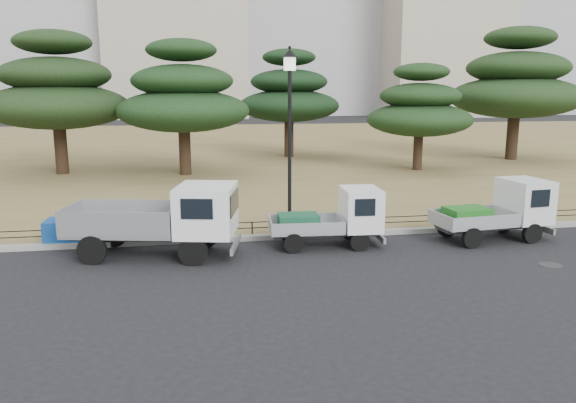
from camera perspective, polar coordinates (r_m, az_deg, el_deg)
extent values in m
plane|color=black|center=(15.01, 1.27, -6.36)|extent=(220.00, 220.00, 0.00)
cube|color=olive|center=(44.95, -6.06, 5.53)|extent=(120.00, 56.00, 0.15)
cube|color=gray|center=(17.45, -0.33, -3.55)|extent=(120.00, 0.25, 0.16)
cylinder|color=black|center=(14.97, -9.62, -5.01)|extent=(0.80, 0.31, 0.78)
cylinder|color=black|center=(16.57, -8.43, -3.37)|extent=(0.80, 0.31, 0.78)
cylinder|color=black|center=(15.74, -19.30, -4.69)|extent=(0.80, 0.31, 0.78)
cylinder|color=black|center=(17.27, -17.27, -3.17)|extent=(0.80, 0.31, 0.78)
cube|color=#2D2D30|center=(16.02, -13.62, -3.33)|extent=(4.45, 1.79, 0.14)
cube|color=gray|center=(16.14, -16.37, -1.72)|extent=(3.30, 2.28, 0.76)
cube|color=white|center=(15.50, -8.28, -0.81)|extent=(1.86, 2.12, 1.34)
cylinder|color=black|center=(16.23, 7.31, -4.03)|extent=(0.58, 0.18, 0.57)
cylinder|color=black|center=(17.41, 6.33, -2.96)|extent=(0.58, 0.18, 0.57)
cylinder|color=black|center=(15.89, 0.59, -4.27)|extent=(0.58, 0.18, 0.57)
cylinder|color=black|center=(17.09, 0.07, -3.15)|extent=(0.58, 0.18, 0.57)
cube|color=#2D2D30|center=(16.60, 3.70, -3.14)|extent=(3.11, 0.86, 0.13)
cube|color=#A3A5AA|center=(16.45, 1.79, -2.33)|extent=(2.18, 1.40, 0.38)
cube|color=white|center=(16.67, 7.40, -0.75)|extent=(1.14, 1.46, 1.23)
cube|color=#175134|center=(16.40, 1.06, -2.03)|extent=(1.21, 0.90, 0.42)
cylinder|color=black|center=(18.44, 23.55, -2.97)|extent=(0.63, 0.23, 0.62)
cylinder|color=black|center=(19.47, 21.04, -2.05)|extent=(0.63, 0.23, 0.62)
cylinder|color=black|center=(17.22, 18.21, -3.54)|extent=(0.63, 0.23, 0.62)
cylinder|color=black|center=(18.33, 15.86, -2.52)|extent=(0.63, 0.23, 0.62)
cube|color=#2D2D30|center=(18.33, 19.82, -2.31)|extent=(3.39, 1.12, 0.14)
cube|color=#A9ABB1|center=(17.93, 18.31, -1.59)|extent=(2.43, 1.64, 0.41)
cube|color=silver|center=(18.88, 22.87, 0.11)|extent=(1.31, 1.64, 1.31)
cube|color=#1E6A1E|center=(17.78, 17.72, -1.31)|extent=(1.35, 1.04, 0.45)
cylinder|color=black|center=(17.73, 0.16, -2.82)|extent=(0.42, 0.42, 0.15)
cylinder|color=black|center=(17.29, 0.17, 5.17)|extent=(0.12, 0.12, 4.80)
cylinder|color=white|center=(17.21, 0.17, 13.79)|extent=(0.38, 0.38, 0.38)
cone|color=black|center=(17.22, 0.17, 14.83)|extent=(0.50, 0.50, 0.24)
cylinder|color=black|center=(17.52, -0.41, -2.57)|extent=(38.00, 0.03, 0.03)
cylinder|color=black|center=(17.48, -0.41, -2.00)|extent=(38.00, 0.03, 0.03)
cylinder|color=black|center=(17.52, -0.41, -2.57)|extent=(0.04, 0.04, 0.40)
cube|color=#134899|center=(18.00, -21.37, -2.65)|extent=(1.33, 0.99, 0.61)
cube|color=#134899|center=(17.72, -20.73, -1.37)|extent=(0.62, 0.54, 0.26)
cylinder|color=#2D2D30|center=(16.44, 25.11, -5.86)|extent=(0.60, 0.60, 0.01)
cylinder|color=black|center=(32.13, -22.08, 5.20)|extent=(0.65, 0.65, 2.89)
ellipsoid|color=#1C3116|center=(32.01, -22.36, 8.92)|extent=(7.41, 7.41, 2.37)
ellipsoid|color=#1C3116|center=(32.01, -22.58, 11.82)|extent=(5.66, 5.66, 1.81)
ellipsoid|color=#1C3116|center=(32.09, -22.80, 14.71)|extent=(3.91, 3.91, 1.25)
cylinder|color=black|center=(29.97, -10.44, 5.28)|extent=(0.61, 0.61, 2.71)
ellipsoid|color=#183417|center=(29.83, -10.57, 9.04)|extent=(6.83, 6.83, 2.19)
ellipsoid|color=#183417|center=(29.82, -10.68, 11.97)|extent=(5.22, 5.22, 1.67)
ellipsoid|color=#183417|center=(29.88, -10.79, 14.89)|extent=(3.60, 3.60, 1.15)
cylinder|color=black|center=(37.44, 0.10, 6.66)|extent=(0.62, 0.62, 2.74)
ellipsoid|color=black|center=(37.33, 0.10, 9.71)|extent=(6.60, 6.60, 2.11)
ellipsoid|color=black|center=(37.32, 0.10, 12.07)|extent=(5.04, 5.04, 1.61)
ellipsoid|color=black|center=(37.38, 0.10, 14.44)|extent=(3.48, 3.48, 1.11)
cylinder|color=black|center=(32.08, 13.06, 5.17)|extent=(0.51, 0.51, 2.27)
ellipsoid|color=#1A3417|center=(31.95, 13.19, 8.10)|extent=(5.77, 5.77, 1.85)
ellipsoid|color=#1A3417|center=(31.91, 13.30, 10.39)|extent=(4.40, 4.40, 1.41)
ellipsoid|color=#1A3417|center=(31.92, 13.40, 12.69)|extent=(3.04, 3.04, 0.97)
cylinder|color=black|center=(38.78, 21.85, 6.36)|extent=(0.72, 0.72, 3.21)
ellipsoid|color=#1D3417|center=(38.69, 22.10, 9.79)|extent=(8.19, 8.19, 2.62)
ellipsoid|color=#1D3417|center=(38.71, 22.30, 12.46)|extent=(6.26, 6.26, 2.00)
ellipsoid|color=#1D3417|center=(38.81, 22.51, 15.11)|extent=(4.32, 4.32, 1.38)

